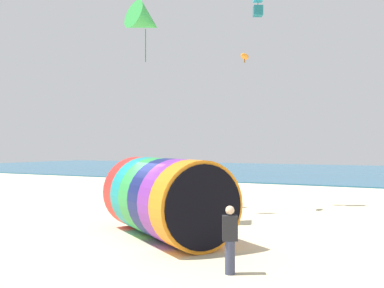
# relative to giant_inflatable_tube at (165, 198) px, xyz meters

# --- Properties ---
(ground_plane) EXTENTS (120.00, 120.00, 0.00)m
(ground_plane) POSITION_rel_giant_inflatable_tube_xyz_m (0.05, -0.02, -1.32)
(ground_plane) COLOR beige
(sea) EXTENTS (120.00, 40.00, 0.10)m
(sea) POSITION_rel_giant_inflatable_tube_xyz_m (0.05, 41.64, -1.27)
(sea) COLOR #236084
(sea) RESTS_ON ground
(giant_inflatable_tube) EXTENTS (5.82, 5.13, 2.64)m
(giant_inflatable_tube) POSITION_rel_giant_inflatable_tube_xyz_m (0.00, 0.00, 0.00)
(giant_inflatable_tube) COLOR red
(giant_inflatable_tube) RESTS_ON ground
(kite_handler) EXTENTS (0.42, 0.36, 1.62)m
(kite_handler) POSITION_rel_giant_inflatable_tube_xyz_m (3.49, -2.82, -0.50)
(kite_handler) COLOR #383D56
(kite_handler) RESTS_ON ground
(kite_orange_parafoil) EXTENTS (0.41, 0.86, 0.46)m
(kite_orange_parafoil) POSITION_rel_giant_inflatable_tube_xyz_m (0.26, 6.94, 6.01)
(kite_orange_parafoil) COLOR orange
(kite_green_delta) EXTENTS (1.68, 1.84, 2.39)m
(kite_green_delta) POSITION_rel_giant_inflatable_tube_xyz_m (-2.10, 2.01, 6.73)
(kite_green_delta) COLOR green
(kite_cyan_box) EXTENTS (0.62, 0.62, 1.32)m
(kite_cyan_box) POSITION_rel_giant_inflatable_tube_xyz_m (0.38, 8.54, 8.99)
(kite_cyan_box) COLOR #2DB2C6
(bystander_near_water) EXTENTS (0.42, 0.38, 1.75)m
(bystander_near_water) POSITION_rel_giant_inflatable_tube_xyz_m (-0.82, 7.57, -0.42)
(bystander_near_water) COLOR black
(bystander_near_water) RESTS_ON ground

